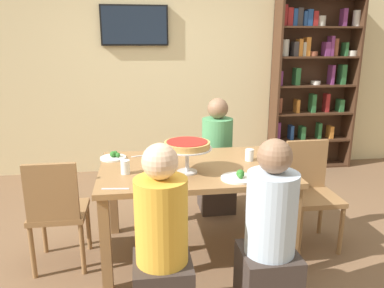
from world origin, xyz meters
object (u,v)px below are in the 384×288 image
salad_plate_near_diner (114,157)px  water_glass_clear_near (125,167)px  chair_head_east (310,188)px  cutlery_knife_near (142,156)px  diner_far_right (217,164)px  cutlery_fork_far (163,186)px  dining_table (194,177)px  diner_near_right (269,245)px  salad_plate_far_diner (238,177)px  deep_dish_pizza_stand (187,147)px  diner_near_left (162,254)px  chair_head_west (57,209)px  cutlery_fork_near (115,189)px  bookshelf (312,79)px  water_glass_clear_far (249,155)px  beer_glass_amber_tall (151,168)px  television (134,25)px

salad_plate_near_diner → water_glass_clear_near: bearing=-74.3°
chair_head_east → cutlery_knife_near: chair_head_east is taller
diner_far_right → cutlery_fork_far: diner_far_right is taller
dining_table → diner_near_right: 0.89m
dining_table → salad_plate_far_diner: (0.27, -0.33, 0.11)m
diner_far_right → deep_dish_pizza_stand: 1.10m
diner_near_left → diner_near_right: same height
chair_head_west → salad_plate_near_diner: 0.61m
diner_far_right → salad_plate_near_diner: diner_far_right is taller
salad_plate_far_diner → salad_plate_near_diner: bearing=145.5°
diner_near_left → water_glass_clear_near: bearing=17.0°
chair_head_east → water_glass_clear_near: size_ratio=8.47×
dining_table → cutlery_fork_near: size_ratio=7.99×
chair_head_west → deep_dish_pizza_stand: bearing=-3.3°
bookshelf → salad_plate_far_diner: (-1.62, -2.34, -0.44)m
water_glass_clear_far → cutlery_fork_near: 1.14m
chair_head_east → cutlery_fork_far: bearing=18.8°
bookshelf → deep_dish_pizza_stand: 2.92m
bookshelf → water_glass_clear_near: bookshelf is taller
diner_far_right → chair_head_east: (0.64, -0.74, -0.01)m
bookshelf → salad_plate_near_diner: bearing=-145.5°
chair_head_west → salad_plate_far_diner: chair_head_west is taller
chair_head_east → bookshelf: bearing=-114.4°
diner_near_left → chair_head_west: (-0.72, 0.72, -0.01)m
cutlery_knife_near → diner_near_left: bearing=78.5°
bookshelf → deep_dish_pizza_stand: size_ratio=6.10×
diner_far_right → water_glass_clear_near: diner_far_right is taller
salad_plate_far_diner → beer_glass_amber_tall: (-0.60, 0.09, 0.06)m
dining_table → water_glass_clear_far: size_ratio=15.21×
television → diner_near_left: 3.22m
diner_far_right → salad_plate_far_diner: 1.14m
water_glass_clear_near → cutlery_knife_near: size_ratio=0.57×
dining_table → bookshelf: (1.88, 2.01, 0.55)m
chair_head_west → deep_dish_pizza_stand: size_ratio=2.40×
bookshelf → chair_head_west: bookshelf is taller
deep_dish_pizza_stand → salad_plate_near_diner: 0.72m
chair_head_west → chair_head_east: 2.02m
television → diner_near_left: television is taller
deep_dish_pizza_stand → salad_plate_far_diner: size_ratio=1.55×
dining_table → chair_head_east: size_ratio=1.65×
diner_near_right → salad_plate_far_diner: size_ratio=4.93×
cutlery_fork_near → cutlery_fork_far: 0.31m
television → cutlery_knife_near: 2.10m
beer_glass_amber_tall → water_glass_clear_near: (-0.18, 0.13, -0.03)m
chair_head_east → salad_plate_far_diner: chair_head_east is taller
beer_glass_amber_tall → cutlery_fork_far: size_ratio=0.87×
dining_table → salad_plate_near_diner: size_ratio=6.82×
diner_near_left → salad_plate_near_diner: 1.17m
bookshelf → cutlery_knife_near: 2.87m
diner_near_left → beer_glass_amber_tall: bearing=3.1°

